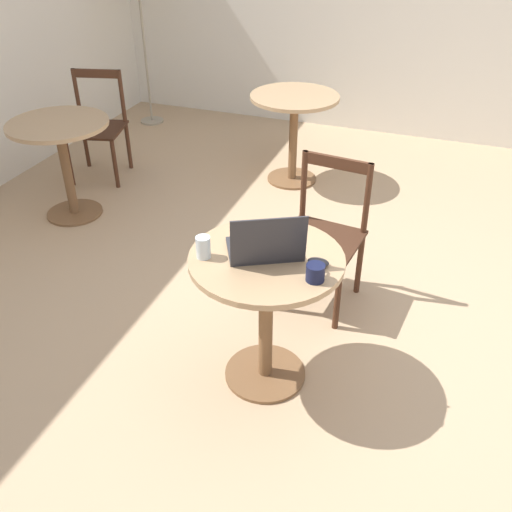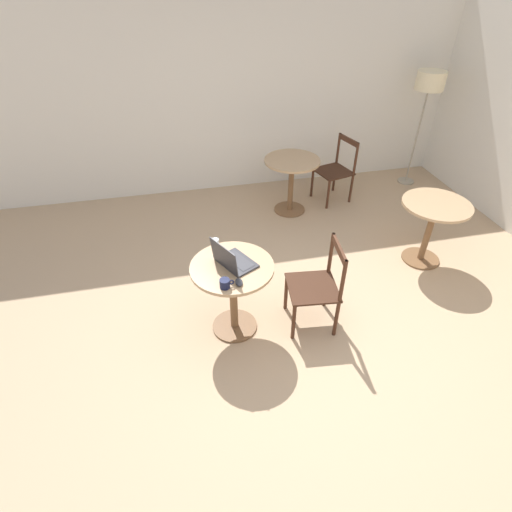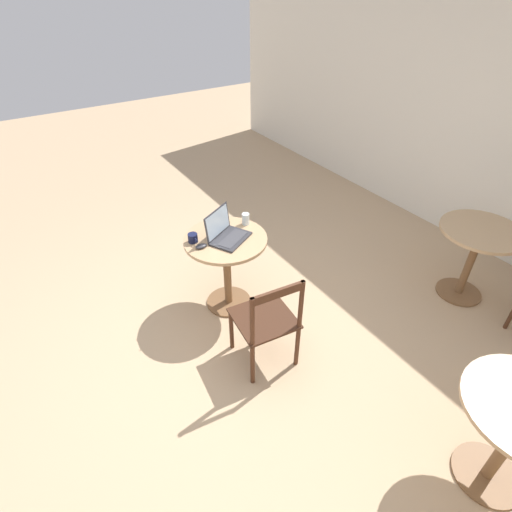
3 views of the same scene
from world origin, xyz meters
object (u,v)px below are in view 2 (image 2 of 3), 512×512
Objects in this scene: mouse at (239,282)px; drinking_glass at (215,244)px; chair_near_right at (317,286)px; laptop at (233,260)px; cafe_table_far at (292,173)px; cafe_table_near at (233,282)px; chair_far_right at (336,170)px; cafe_table_mid at (433,218)px; mug at (225,283)px; floor_lamp at (430,85)px.

drinking_glass reaches higher than mouse.
laptop reaches higher than chair_near_right.
cafe_table_far is 2.13m from chair_near_right.
cafe_table_far is 2.31m from laptop.
cafe_table_near is at bearing 93.80° from mouse.
cafe_table_near is 1.00× the size of cafe_table_far.
chair_far_right is at bearing 52.87° from mouse.
cafe_table_mid is 2.58m from mug.
mouse is (-3.17, -2.69, -0.68)m from floor_lamp.
mouse is (-2.32, -0.82, 0.20)m from cafe_table_mid.
cafe_table_near is at bearing -142.54° from floor_lamp.
chair_far_right is 8.37× the size of drinking_glass.
chair_far_right is at bearing 44.40° from drinking_glass.
chair_near_right is 8.37× the size of drinking_glass.
chair_near_right is at bearing -156.98° from cafe_table_mid.
cafe_table_mid is 1.69m from chair_far_right.
cafe_table_mid is at bearing -114.65° from floor_lamp.
laptop is (0.01, 0.01, 0.24)m from cafe_table_near.
mug is at bearing -140.58° from floor_lamp.
chair_near_right is 7.50× the size of mug.
cafe_table_near is 0.46× the size of floor_lamp.
floor_lamp is (2.05, 0.44, 0.88)m from cafe_table_far.
cafe_table_mid is 1.00× the size of cafe_table_far.
mug reaches higher than cafe_table_near.
chair_far_right is 2.77m from drinking_glass.
drinking_glass reaches higher than cafe_table_far.
cafe_table_mid is 1.86m from cafe_table_far.
mug is at bearing -118.75° from cafe_table_far.
mouse is at bearing 8.40° from mug.
cafe_table_far is (-1.19, 1.43, 0.00)m from cafe_table_mid.
mouse is 0.84× the size of mug.
cafe_table_near is at bearing 173.48° from chair_near_right.
laptop reaches higher than drinking_glass.
chair_near_right is (0.77, -0.09, -0.12)m from cafe_table_near.
cafe_table_far is 0.85× the size of chair_near_right.
chair_near_right is 1.00× the size of chair_far_right.
floor_lamp is (1.33, 0.25, 1.00)m from chair_far_right.
laptop is (-2.32, -0.57, 0.24)m from cafe_table_mid.
mug is (-2.43, -0.83, 0.23)m from cafe_table_mid.
mouse reaches higher than cafe_table_near.
cafe_table_mid is 1.70m from chair_near_right.
cafe_table_near is 0.85× the size of chair_far_right.
drinking_glass reaches higher than cafe_table_near.
cafe_table_near is at bearing -119.68° from cafe_table_far.
cafe_table_mid is 2.24m from floor_lamp.
mouse is (-0.75, -0.15, 0.33)m from chair_near_right.
chair_near_right is 0.54× the size of floor_lamp.
mouse reaches higher than cafe_table_far.
chair_near_right reaches higher than mouse.
chair_far_right is 2.88m from laptop.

